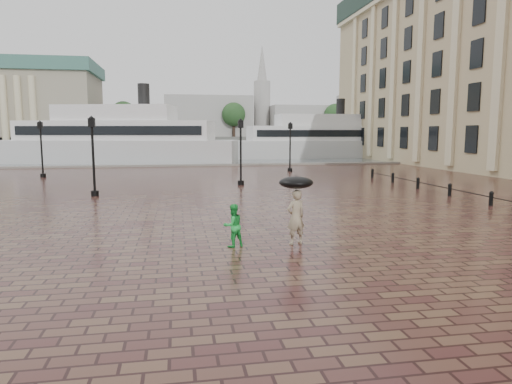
# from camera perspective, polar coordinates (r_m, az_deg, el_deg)

# --- Properties ---
(ground) EXTENTS (300.00, 300.00, 0.00)m
(ground) POSITION_cam_1_polar(r_m,az_deg,el_deg) (17.47, -5.27, -4.52)
(ground) COLOR #3B1B1A
(ground) RESTS_ON ground
(harbour_water) EXTENTS (240.00, 240.00, 0.00)m
(harbour_water) POSITION_cam_1_polar(r_m,az_deg,el_deg) (109.10, -9.21, 5.52)
(harbour_water) COLOR #424E51
(harbour_water) RESTS_ON ground
(quay_edge) EXTENTS (80.00, 0.60, 0.30)m
(quay_edge) POSITION_cam_1_polar(r_m,az_deg,el_deg) (49.19, -8.30, 3.21)
(quay_edge) COLOR slate
(quay_edge) RESTS_ON ground
(far_shore) EXTENTS (300.00, 60.00, 2.00)m
(far_shore) POSITION_cam_1_polar(r_m,az_deg,el_deg) (177.06, -9.51, 6.57)
(far_shore) COLOR #4C4C47
(far_shore) RESTS_ON ground
(museum) EXTENTS (57.00, 32.50, 26.00)m
(museum) POSITION_cam_1_polar(r_m,az_deg,el_deg) (170.63, -28.67, 10.07)
(museum) COLOR gray
(museum) RESTS_ON ground
(distant_skyline) EXTENTS (102.50, 22.00, 33.00)m
(distant_skyline) POSITION_cam_1_polar(r_m,az_deg,el_deg) (174.30, 6.70, 9.39)
(distant_skyline) COLOR #9F9C97
(distant_skyline) RESTS_ON ground
(far_trees) EXTENTS (188.00, 8.00, 13.50)m
(far_trees) POSITION_cam_1_polar(r_m,az_deg,el_deg) (155.15, -9.51, 9.56)
(far_trees) COLOR #2D2119
(far_trees) RESTS_ON ground
(bollard_row) EXTENTS (0.22, 21.22, 0.73)m
(bollard_row) POSITION_cam_1_polar(r_m,az_deg,el_deg) (28.28, 23.06, 0.35)
(bollard_row) COLOR black
(bollard_row) RESTS_ON ground
(street_lamps) EXTENTS (21.44, 14.44, 4.40)m
(street_lamps) POSITION_cam_1_polar(r_m,az_deg,el_deg) (34.56, -10.18, 5.23)
(street_lamps) COLOR black
(street_lamps) RESTS_ON ground
(adult_pedestrian) EXTENTS (0.75, 0.61, 1.79)m
(adult_pedestrian) POSITION_cam_1_polar(r_m,az_deg,el_deg) (14.85, 4.99, -3.14)
(adult_pedestrian) COLOR gray
(adult_pedestrian) RESTS_ON ground
(child_pedestrian) EXTENTS (0.82, 0.74, 1.38)m
(child_pedestrian) POSITION_cam_1_polar(r_m,az_deg,el_deg) (14.52, -2.89, -4.20)
(child_pedestrian) COLOR green
(child_pedestrian) RESTS_ON ground
(ferry_near) EXTENTS (28.64, 13.09, 9.14)m
(ferry_near) POSITION_cam_1_polar(r_m,az_deg,el_deg) (56.20, -16.94, 6.29)
(ferry_near) COLOR #BDBDBD
(ferry_near) RESTS_ON ground
(ferry_far) EXTENTS (25.38, 6.59, 8.28)m
(ferry_far) POSITION_cam_1_polar(r_m,az_deg,el_deg) (65.65, 7.96, 6.45)
(ferry_far) COLOR #BDBDBD
(ferry_far) RESTS_ON ground
(umbrella) EXTENTS (1.10, 1.10, 1.17)m
(umbrella) POSITION_cam_1_polar(r_m,az_deg,el_deg) (14.68, 5.04, 1.19)
(umbrella) COLOR black
(umbrella) RESTS_ON ground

